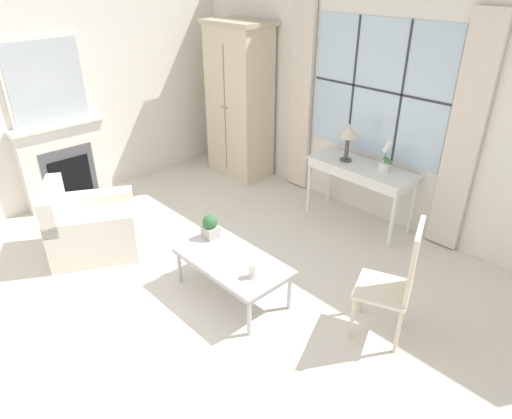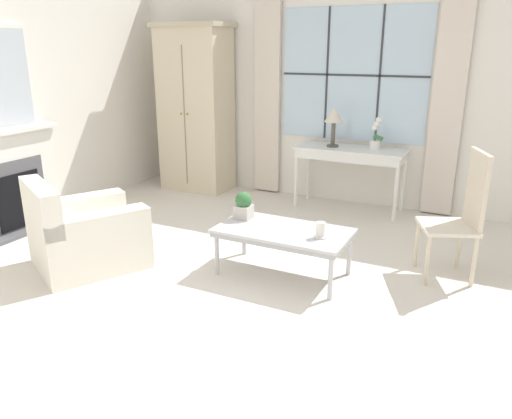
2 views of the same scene
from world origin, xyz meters
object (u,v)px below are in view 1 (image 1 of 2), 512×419
at_px(table_lamp, 348,133).
at_px(armchair_upholstered, 91,229).
at_px(fireplace, 63,154).
at_px(potted_orchid, 385,159).
at_px(side_chair_wooden, 398,278).
at_px(pillar_candle, 253,271).
at_px(armoire, 239,101).
at_px(potted_plant_small, 210,226).
at_px(coffee_table, 232,262).
at_px(console_table, 361,172).

xyz_separation_m(table_lamp, armchair_upholstered, (-1.43, -2.69, -0.84)).
xyz_separation_m(fireplace, table_lamp, (2.80, 2.34, 0.43)).
bearing_deg(potted_orchid, side_chair_wooden, -53.01).
bearing_deg(pillar_candle, armchair_upholstered, -164.23).
xyz_separation_m(armoire, potted_orchid, (2.46, 0.05, -0.21)).
distance_m(side_chair_wooden, potted_plant_small, 1.88).
distance_m(potted_orchid, side_chair_wooden, 1.89).
bearing_deg(side_chair_wooden, armchair_upholstered, -157.47).
relative_size(fireplace, potted_plant_small, 8.53).
xyz_separation_m(table_lamp, coffee_table, (0.26, -2.07, -0.73)).
bearing_deg(potted_orchid, potted_plant_small, -108.35).
bearing_deg(fireplace, console_table, 38.06).
distance_m(fireplace, armoire, 2.54).
bearing_deg(fireplace, armoire, 70.33).
bearing_deg(potted_orchid, coffee_table, -96.35).
relative_size(table_lamp, potted_plant_small, 1.87).
height_order(console_table, side_chair_wooden, side_chair_wooden).
bearing_deg(potted_orchid, fireplace, -143.85).
distance_m(console_table, side_chair_wooden, 2.02).
height_order(armoire, pillar_candle, armoire).
distance_m(console_table, potted_plant_small, 2.04).
height_order(console_table, potted_plant_small, console_table).
distance_m(fireplace, potted_orchid, 4.09).
relative_size(fireplace, console_table, 1.64).
height_order(table_lamp, potted_orchid, table_lamp).
bearing_deg(console_table, armchair_upholstered, -121.27).
xyz_separation_m(armoire, coffee_table, (2.22, -2.08, -0.73)).
relative_size(armoire, side_chair_wooden, 1.99).
bearing_deg(armoire, fireplace, -109.67).
xyz_separation_m(table_lamp, potted_plant_small, (-0.18, -1.97, -0.56)).
distance_m(armchair_upholstered, side_chair_wooden, 3.32).
xyz_separation_m(potted_orchid, armchair_upholstered, (-1.92, -2.76, -0.63)).
height_order(fireplace, side_chair_wooden, fireplace).
bearing_deg(coffee_table, side_chair_wooden, 25.20).
height_order(armoire, potted_plant_small, armoire).
xyz_separation_m(potted_orchid, coffee_table, (-0.24, -2.13, -0.53)).
relative_size(armoire, potted_orchid, 5.81).
bearing_deg(side_chair_wooden, potted_plant_small, -163.18).
height_order(potted_orchid, coffee_table, potted_orchid).
xyz_separation_m(fireplace, coffee_table, (3.06, 0.28, -0.30)).
bearing_deg(pillar_candle, table_lamp, 106.06).
height_order(coffee_table, potted_plant_small, potted_plant_small).
relative_size(console_table, armchair_upholstered, 1.11).
xyz_separation_m(armoire, potted_plant_small, (1.78, -1.98, -0.56)).
xyz_separation_m(armchair_upholstered, pillar_candle, (2.04, 0.58, 0.21)).
bearing_deg(potted_orchid, table_lamp, -172.41).
height_order(coffee_table, pillar_candle, pillar_candle).
relative_size(potted_orchid, armchair_upholstered, 0.32).
relative_size(armchair_upholstered, potted_plant_small, 4.68).
bearing_deg(fireplace, pillar_candle, 3.82).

